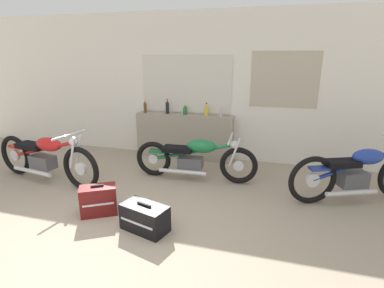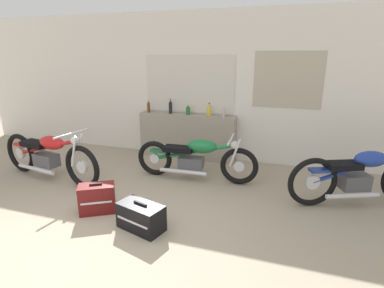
{
  "view_description": "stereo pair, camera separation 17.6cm",
  "coord_description": "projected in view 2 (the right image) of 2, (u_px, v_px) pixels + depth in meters",
  "views": [
    {
      "loc": [
        1.82,
        -2.2,
        2.02
      ],
      "look_at": [
        0.63,
        2.01,
        0.7
      ],
      "focal_mm": 28.0,
      "sensor_mm": 36.0,
      "label": 1
    },
    {
      "loc": [
        1.99,
        -2.15,
        2.02
      ],
      "look_at": [
        0.63,
        2.01,
        0.7
      ],
      "focal_mm": 28.0,
      "sensor_mm": 36.0,
      "label": 2
    }
  ],
  "objects": [
    {
      "name": "motorcycle_red",
      "position": [
        48.0,
        155.0,
        4.93
      ],
      "size": [
        2.17,
        0.64,
        0.88
      ],
      "color": "black",
      "rests_on": "ground_plane"
    },
    {
      "name": "wall_back",
      "position": [
        186.0,
        87.0,
        5.9
      ],
      "size": [
        10.0,
        0.07,
        2.8
      ],
      "color": "silver",
      "rests_on": "ground_plane"
    },
    {
      "name": "hard_case_black",
      "position": [
        141.0,
        217.0,
        3.56
      ],
      "size": [
        0.62,
        0.44,
        0.35
      ],
      "color": "black",
      "rests_on": "ground_plane"
    },
    {
      "name": "bottle_leftmost",
      "position": [
        149.0,
        107.0,
        6.05
      ],
      "size": [
        0.06,
        0.06,
        0.26
      ],
      "color": "#5B3814",
      "rests_on": "sill_counter"
    },
    {
      "name": "hard_case_darkred",
      "position": [
        97.0,
        198.0,
        3.94
      ],
      "size": [
        0.52,
        0.45,
        0.41
      ],
      "color": "maroon",
      "rests_on": "ground_plane"
    },
    {
      "name": "motorcycle_blue",
      "position": [
        360.0,
        175.0,
        4.09
      ],
      "size": [
        1.9,
        0.94,
        0.89
      ],
      "color": "black",
      "rests_on": "ground_plane"
    },
    {
      "name": "bottle_center",
      "position": [
        188.0,
        110.0,
        5.84
      ],
      "size": [
        0.08,
        0.08,
        0.2
      ],
      "color": "#23662D",
      "rests_on": "sill_counter"
    },
    {
      "name": "bottle_left_center",
      "position": [
        170.0,
        107.0,
        5.92
      ],
      "size": [
        0.07,
        0.07,
        0.3
      ],
      "color": "black",
      "rests_on": "sill_counter"
    },
    {
      "name": "motorcycle_green",
      "position": [
        195.0,
        157.0,
        4.92
      ],
      "size": [
        2.05,
        0.64,
        0.76
      ],
      "color": "black",
      "rests_on": "ground_plane"
    },
    {
      "name": "sill_counter",
      "position": [
        187.0,
        136.0,
        5.99
      ],
      "size": [
        1.94,
        0.28,
        0.88
      ],
      "color": "gray",
      "rests_on": "ground_plane"
    },
    {
      "name": "bottle_right_center",
      "position": [
        209.0,
        110.0,
        5.7
      ],
      "size": [
        0.08,
        0.08,
        0.25
      ],
      "color": "gold",
      "rests_on": "sill_counter"
    },
    {
      "name": "ground_plane",
      "position": [
        75.0,
        255.0,
        3.13
      ],
      "size": [
        24.0,
        24.0,
        0.0
      ],
      "primitive_type": "plane",
      "color": "gray"
    },
    {
      "name": "bottle_rightmost",
      "position": [
        224.0,
        112.0,
        5.57
      ],
      "size": [
        0.06,
        0.06,
        0.23
      ],
      "color": "#B7B2A8",
      "rests_on": "sill_counter"
    }
  ]
}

